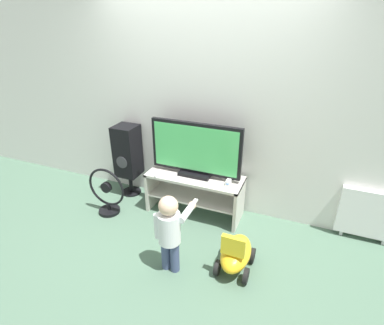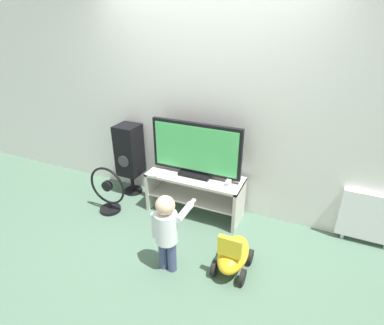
{
  "view_description": "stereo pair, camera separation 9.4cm",
  "coord_description": "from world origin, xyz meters",
  "px_view_note": "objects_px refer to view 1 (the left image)",
  "views": [
    {
      "loc": [
        1.13,
        -2.63,
        2.16
      ],
      "look_at": [
        0.0,
        0.13,
        0.71
      ],
      "focal_mm": 28.0,
      "sensor_mm": 36.0,
      "label": 1
    },
    {
      "loc": [
        1.22,
        -2.59,
        2.16
      ],
      "look_at": [
        0.0,
        0.13,
        0.71
      ],
      "focal_mm": 28.0,
      "sensor_mm": 36.0,
      "label": 2
    }
  ],
  "objects_px": {
    "speaker_tower": "(128,152)",
    "ride_on_toy": "(236,253)",
    "child": "(170,228)",
    "game_console": "(229,181)",
    "floor_fan": "(107,194)",
    "television": "(196,150)",
    "radiator": "(369,214)",
    "remote_primary": "(160,175)"
  },
  "relations": [
    {
      "from": "speaker_tower",
      "to": "ride_on_toy",
      "type": "bearing_deg",
      "value": -25.76
    },
    {
      "from": "child",
      "to": "ride_on_toy",
      "type": "distance_m",
      "value": 0.67
    },
    {
      "from": "speaker_tower",
      "to": "ride_on_toy",
      "type": "height_order",
      "value": "speaker_tower"
    },
    {
      "from": "game_console",
      "to": "floor_fan",
      "type": "distance_m",
      "value": 1.46
    },
    {
      "from": "television",
      "to": "speaker_tower",
      "type": "bearing_deg",
      "value": 175.33
    },
    {
      "from": "floor_fan",
      "to": "radiator",
      "type": "relative_size",
      "value": 1.0
    },
    {
      "from": "remote_primary",
      "to": "floor_fan",
      "type": "distance_m",
      "value": 0.69
    },
    {
      "from": "ride_on_toy",
      "to": "radiator",
      "type": "bearing_deg",
      "value": 38.73
    },
    {
      "from": "game_console",
      "to": "ride_on_toy",
      "type": "bearing_deg",
      "value": -68.14
    },
    {
      "from": "child",
      "to": "radiator",
      "type": "bearing_deg",
      "value": 33.92
    },
    {
      "from": "television",
      "to": "child",
      "type": "relative_size",
      "value": 1.33
    },
    {
      "from": "ride_on_toy",
      "to": "radiator",
      "type": "height_order",
      "value": "radiator"
    },
    {
      "from": "speaker_tower",
      "to": "television",
      "type": "bearing_deg",
      "value": -4.67
    },
    {
      "from": "speaker_tower",
      "to": "remote_primary",
      "type": "bearing_deg",
      "value": -23.18
    },
    {
      "from": "speaker_tower",
      "to": "floor_fan",
      "type": "height_order",
      "value": "speaker_tower"
    },
    {
      "from": "speaker_tower",
      "to": "radiator",
      "type": "xyz_separation_m",
      "value": [
        2.83,
        0.12,
        -0.27
      ]
    },
    {
      "from": "game_console",
      "to": "remote_primary",
      "type": "bearing_deg",
      "value": -169.09
    },
    {
      "from": "game_console",
      "to": "floor_fan",
      "type": "xyz_separation_m",
      "value": [
        -1.38,
        -0.4,
        -0.27
      ]
    },
    {
      "from": "game_console",
      "to": "radiator",
      "type": "height_order",
      "value": "radiator"
    },
    {
      "from": "child",
      "to": "ride_on_toy",
      "type": "height_order",
      "value": "child"
    },
    {
      "from": "game_console",
      "to": "child",
      "type": "bearing_deg",
      "value": -106.74
    },
    {
      "from": "radiator",
      "to": "remote_primary",
      "type": "bearing_deg",
      "value": -170.34
    },
    {
      "from": "floor_fan",
      "to": "radiator",
      "type": "bearing_deg",
      "value": 12.44
    },
    {
      "from": "television",
      "to": "game_console",
      "type": "bearing_deg",
      "value": -3.33
    },
    {
      "from": "child",
      "to": "floor_fan",
      "type": "relative_size",
      "value": 1.34
    },
    {
      "from": "game_console",
      "to": "radiator",
      "type": "distance_m",
      "value": 1.47
    },
    {
      "from": "child",
      "to": "speaker_tower",
      "type": "xyz_separation_m",
      "value": [
        -1.11,
        1.03,
        0.13
      ]
    },
    {
      "from": "child",
      "to": "television",
      "type": "bearing_deg",
      "value": 98.17
    },
    {
      "from": "game_console",
      "to": "child",
      "type": "relative_size",
      "value": 0.22
    },
    {
      "from": "child",
      "to": "floor_fan",
      "type": "bearing_deg",
      "value": 154.23
    },
    {
      "from": "speaker_tower",
      "to": "floor_fan",
      "type": "xyz_separation_m",
      "value": [
        0.0,
        -0.5,
        -0.33
      ]
    },
    {
      "from": "television",
      "to": "game_console",
      "type": "relative_size",
      "value": 6.14
    },
    {
      "from": "radiator",
      "to": "game_console",
      "type": "bearing_deg",
      "value": -171.04
    },
    {
      "from": "child",
      "to": "ride_on_toy",
      "type": "xyz_separation_m",
      "value": [
        0.56,
        0.23,
        -0.29
      ]
    },
    {
      "from": "remote_primary",
      "to": "floor_fan",
      "type": "bearing_deg",
      "value": -157.69
    },
    {
      "from": "television",
      "to": "child",
      "type": "height_order",
      "value": "television"
    },
    {
      "from": "speaker_tower",
      "to": "child",
      "type": "bearing_deg",
      "value": -42.98
    },
    {
      "from": "television",
      "to": "game_console",
      "type": "xyz_separation_m",
      "value": [
        0.42,
        -0.02,
        -0.29
      ]
    },
    {
      "from": "remote_primary",
      "to": "child",
      "type": "xyz_separation_m",
      "value": [
        0.51,
        -0.78,
        -0.05
      ]
    },
    {
      "from": "speaker_tower",
      "to": "radiator",
      "type": "bearing_deg",
      "value": 2.5
    },
    {
      "from": "remote_primary",
      "to": "speaker_tower",
      "type": "height_order",
      "value": "speaker_tower"
    },
    {
      "from": "television",
      "to": "remote_primary",
      "type": "xyz_separation_m",
      "value": [
        -0.37,
        -0.18,
        -0.3
      ]
    }
  ]
}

